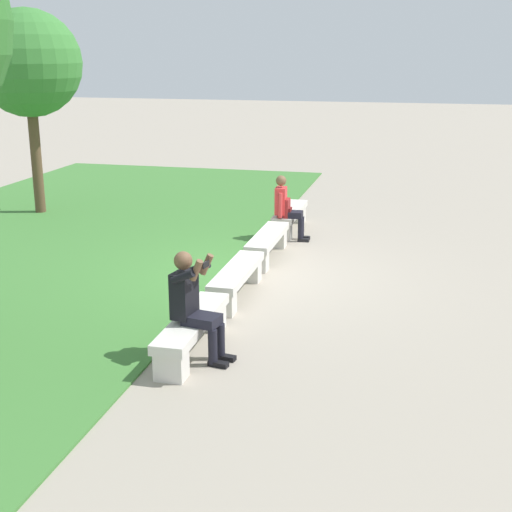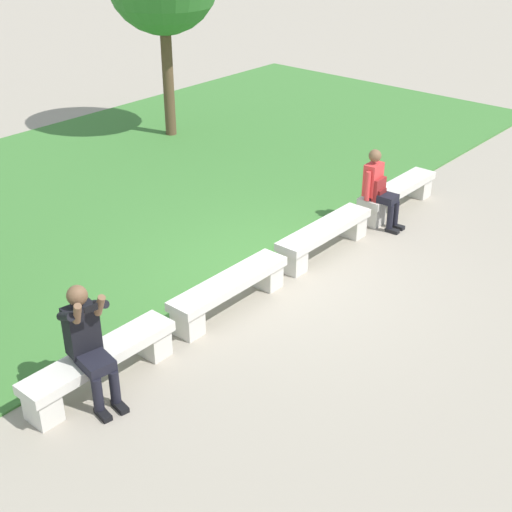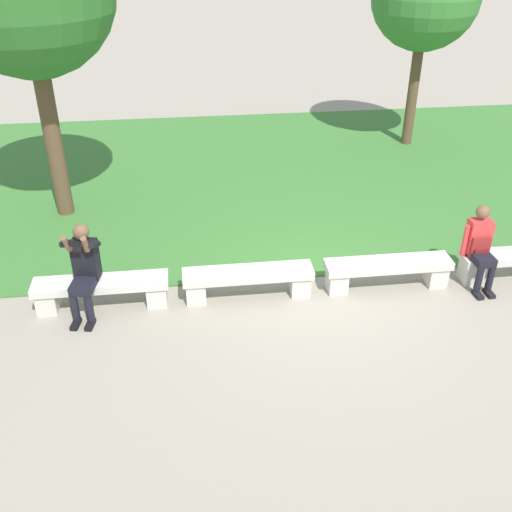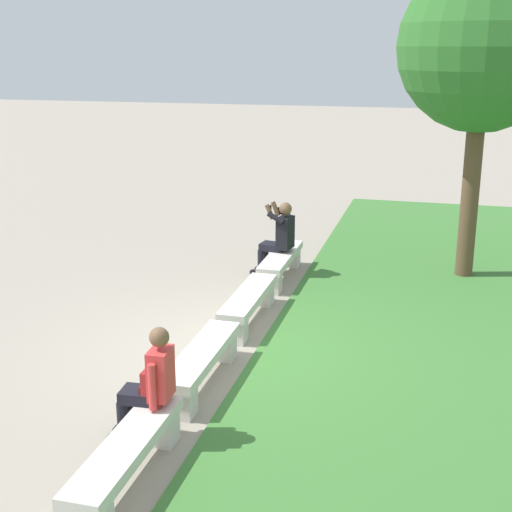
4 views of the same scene
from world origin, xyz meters
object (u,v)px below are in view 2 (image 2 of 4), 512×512
at_px(bench_mid, 325,235).
at_px(person_photographer, 88,339).
at_px(bench_main, 101,363).
at_px(bench_far, 397,193).
at_px(person_distant, 379,186).
at_px(bench_near, 230,289).
at_px(backpack, 376,189).

distance_m(bench_mid, person_photographer, 4.38).
height_order(bench_main, person_photographer, person_photographer).
xyz_separation_m(bench_mid, bench_far, (2.09, 0.00, 0.00)).
distance_m(bench_main, person_distant, 5.53).
xyz_separation_m(bench_far, person_distant, (-0.75, -0.07, 0.37)).
xyz_separation_m(bench_main, person_photographer, (-0.17, -0.08, 0.44)).
xyz_separation_m(bench_near, backpack, (3.43, -0.03, 0.33)).
bearing_deg(bench_mid, bench_near, 180.00).
bearing_deg(bench_main, bench_near, 0.00).
bearing_deg(person_distant, backpack, 93.72).
distance_m(bench_mid, backpack, 1.38).
relative_size(bench_near, person_distant, 1.50).
bearing_deg(person_distant, bench_main, 179.31).
bearing_deg(person_photographer, bench_near, 1.93).
bearing_deg(bench_far, person_photographer, -179.32).
bearing_deg(bench_mid, person_photographer, -179.00).
relative_size(bench_main, person_distant, 1.50).
bearing_deg(backpack, bench_mid, 178.60).
height_order(person_photographer, backpack, person_photographer).
bearing_deg(bench_main, bench_far, 0.00).
bearing_deg(person_distant, bench_mid, 177.16).
bearing_deg(backpack, bench_far, 2.47).
bearing_deg(person_photographer, backpack, 0.44).
height_order(bench_near, bench_mid, same).
height_order(bench_near, bench_far, same).
relative_size(bench_main, bench_mid, 1.00).
distance_m(person_distant, backpack, 0.06).
xyz_separation_m(bench_mid, person_distant, (1.34, -0.07, 0.37)).
bearing_deg(bench_main, person_photographer, -156.31).
xyz_separation_m(bench_main, backpack, (5.52, -0.03, 0.33)).
distance_m(bench_main, bench_near, 2.09).
xyz_separation_m(bench_far, backpack, (-0.76, -0.03, 0.33)).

